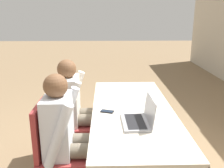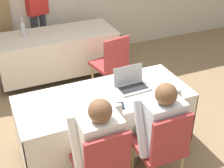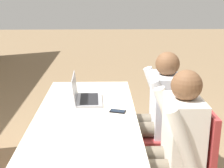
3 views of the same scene
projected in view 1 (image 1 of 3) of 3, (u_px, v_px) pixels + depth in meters
The scene contains 8 objects.
conference_table_near at pixel (132, 125), 2.46m from camera, with size 1.85×0.77×0.73m.
laptop at pixel (139, 118), 2.09m from camera, with size 0.36×0.25×0.23m.
cell_phone at pixel (107, 111), 2.33m from camera, with size 0.10×0.13×0.01m.
paper_beside_laptop at pixel (123, 90), 2.98m from camera, with size 0.30×0.35×0.00m.
chair_near_left at pixel (67, 118), 2.76m from camera, with size 0.44×0.44×0.89m.
chair_near_right at pixel (57, 148), 2.17m from camera, with size 0.44×0.44×0.89m.
person_checkered_shirt at pixel (76, 105), 2.72m from camera, with size 0.50×0.52×1.15m.
person_white_shirt at pixel (67, 131), 2.13m from camera, with size 0.50×0.52×1.15m.
Camera 1 is at (2.24, -0.26, 1.64)m, focal length 40.00 mm.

